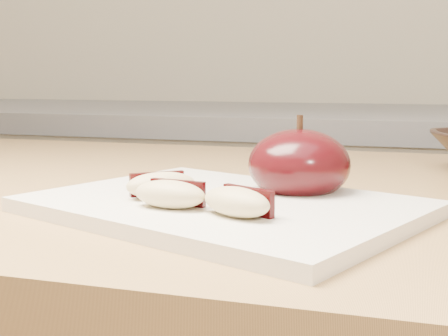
% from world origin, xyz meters
% --- Properties ---
extents(back_cabinet, '(2.40, 0.62, 0.94)m').
position_xyz_m(back_cabinet, '(0.00, 1.20, 0.47)').
color(back_cabinet, silver).
rests_on(back_cabinet, ground).
extents(cutting_board, '(0.35, 0.30, 0.01)m').
position_xyz_m(cutting_board, '(0.10, 0.37, 0.91)').
color(cutting_board, silver).
rests_on(cutting_board, island_counter).
extents(apple_half, '(0.10, 0.10, 0.07)m').
position_xyz_m(apple_half, '(0.15, 0.42, 0.93)').
color(apple_half, black).
rests_on(apple_half, cutting_board).
extents(apple_wedge_a, '(0.06, 0.06, 0.02)m').
position_xyz_m(apple_wedge_a, '(0.05, 0.36, 0.92)').
color(apple_wedge_a, tan).
rests_on(apple_wedge_a, cutting_board).
extents(apple_wedge_b, '(0.06, 0.04, 0.02)m').
position_xyz_m(apple_wedge_b, '(0.07, 0.32, 0.92)').
color(apple_wedge_b, tan).
rests_on(apple_wedge_b, cutting_board).
extents(apple_wedge_c, '(0.06, 0.05, 0.02)m').
position_xyz_m(apple_wedge_c, '(0.12, 0.31, 0.92)').
color(apple_wedge_c, tan).
rests_on(apple_wedge_c, cutting_board).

